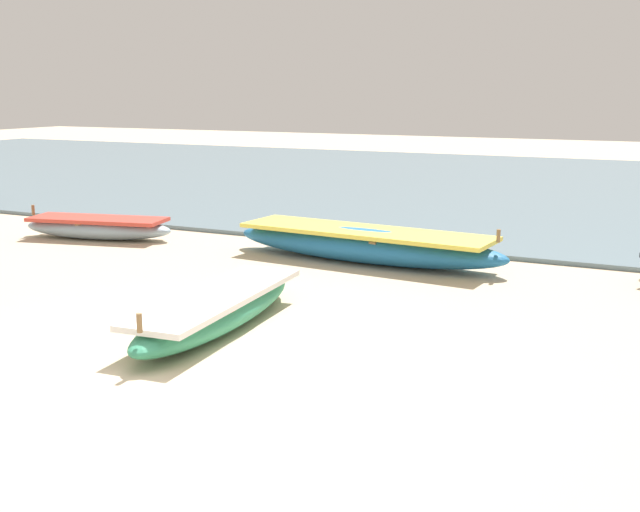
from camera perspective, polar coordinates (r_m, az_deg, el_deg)
name	(u,v)px	position (r m, az deg, el deg)	size (l,w,h in m)	color
ground	(183,371)	(8.28, -9.88, -8.16)	(80.00, 80.00, 0.00)	beige
sea_water	(523,187)	(23.65, 14.44, 4.86)	(60.00, 20.00, 0.08)	slate
fishing_boat_2	(218,309)	(9.58, -7.42, -3.85)	(1.11, 3.57, 0.62)	#338C66
fishing_boat_3	(98,227)	(15.72, -15.76, 2.03)	(3.11, 1.45, 0.61)	#8CA5B7
fishing_boat_4	(365,244)	(13.13, 3.28, 0.87)	(5.00, 1.52, 0.75)	#1E669E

